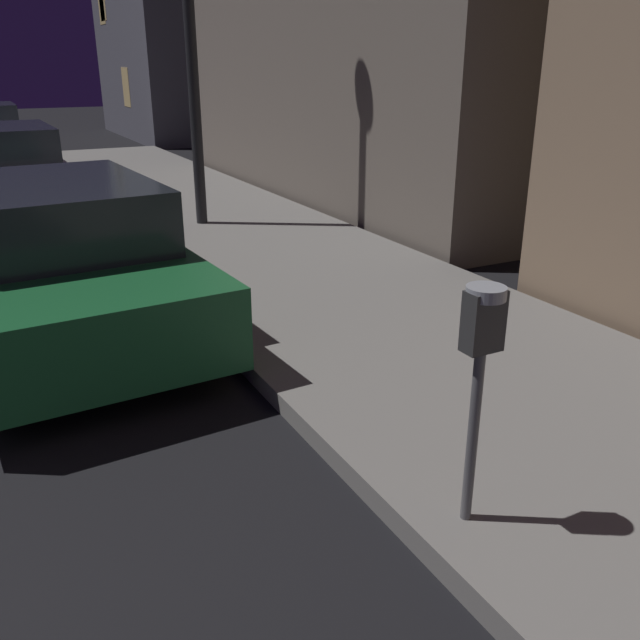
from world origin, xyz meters
The scene contains 3 objects.
parking_meter centered at (4.30, 0.49, 1.12)m, with size 0.19×0.19×1.28m.
car_green centered at (2.85, 4.65, 0.71)m, with size 2.33×4.58×1.43m.
car_silver centered at (2.85, 10.74, 0.72)m, with size 2.05×4.19×1.43m.
Camera 1 is at (2.25, -1.77, 2.40)m, focal length 37.83 mm.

